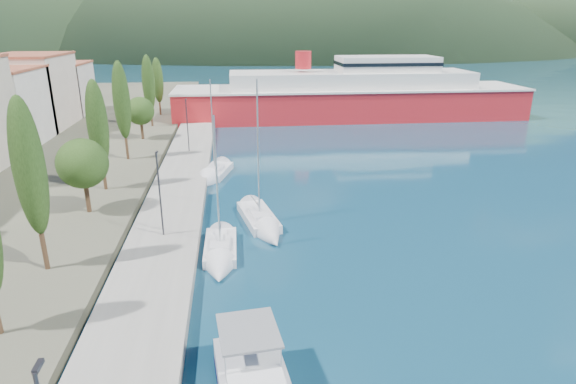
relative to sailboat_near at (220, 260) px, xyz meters
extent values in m
plane|color=navy|center=(4.98, 109.79, -0.29)|extent=(1400.00, 1400.00, 0.00)
cube|color=gray|center=(-4.02, 15.79, 0.11)|extent=(5.00, 88.00, 0.80)
cube|color=white|center=(-27.02, 33.79, 4.91)|extent=(9.00, 11.00, 9.00)
cube|color=beige|center=(-27.02, 44.79, 5.41)|extent=(9.00, 13.00, 10.00)
cube|color=#9E5138|center=(-27.02, 44.79, 10.56)|extent=(9.20, 13.20, 0.30)
cube|color=silver|center=(-27.02, 55.79, 4.41)|extent=(9.00, 10.00, 8.00)
cube|color=#9E5138|center=(-27.02, 55.79, 8.56)|extent=(9.20, 10.20, 0.30)
cylinder|color=#47301E|center=(-10.56, -0.75, 1.59)|extent=(0.30, 0.30, 2.35)
ellipsoid|color=#284317|center=(-10.56, -0.75, 6.94)|extent=(1.80, 1.80, 8.34)
cylinder|color=#47301E|center=(-10.56, 8.84, 1.64)|extent=(0.36, 0.36, 2.46)
sphere|color=#284317|center=(-10.56, 8.84, 4.45)|extent=(3.93, 3.93, 3.93)
cylinder|color=#47301E|center=(-10.56, 14.45, 1.50)|extent=(0.30, 0.30, 2.18)
ellipsoid|color=#284317|center=(-10.56, 14.45, 6.46)|extent=(1.80, 1.80, 7.74)
cylinder|color=#47301E|center=(-10.56, 24.84, 1.59)|extent=(0.30, 0.30, 2.35)
ellipsoid|color=#284317|center=(-10.56, 24.84, 6.93)|extent=(1.80, 1.80, 8.33)
cylinder|color=#47301E|center=(-10.56, 34.77, 1.53)|extent=(0.36, 0.36, 2.24)
sphere|color=#284317|center=(-10.56, 34.77, 4.09)|extent=(3.59, 3.59, 3.59)
cylinder|color=#47301E|center=(-10.56, 43.24, 1.53)|extent=(0.30, 0.30, 2.24)
ellipsoid|color=#284317|center=(-10.56, 43.24, 6.62)|extent=(1.80, 1.80, 7.93)
cylinder|color=#47301E|center=(-10.56, 52.45, 1.42)|extent=(0.30, 0.30, 2.02)
ellipsoid|color=#284317|center=(-10.56, 52.45, 6.02)|extent=(1.80, 1.80, 7.17)
cube|color=#2D2D33|center=(-4.02, -18.06, 6.51)|extent=(0.15, 0.50, 0.12)
cylinder|color=#2D2D33|center=(-4.02, 3.32, 3.51)|extent=(0.12, 0.12, 6.00)
cube|color=#2D2D33|center=(-4.02, 3.57, 6.51)|extent=(0.15, 0.50, 0.12)
cylinder|color=#2D2D33|center=(-4.02, 27.30, 3.51)|extent=(0.12, 0.12, 6.00)
cube|color=#2D2D33|center=(-4.02, 27.55, 6.51)|extent=(0.15, 0.50, 0.12)
cube|color=slate|center=(1.49, -11.51, 2.49)|extent=(2.80, 3.22, 0.11)
cube|color=silver|center=(0.02, 1.78, -0.05)|extent=(2.23, 5.34, 0.85)
cube|color=silver|center=(0.02, 1.43, 0.52)|extent=(1.33, 2.14, 0.33)
cylinder|color=silver|center=(0.02, 1.43, 4.86)|extent=(0.12, 0.12, 8.97)
cone|color=silver|center=(-0.02, -1.62, -0.05)|extent=(2.20, 2.50, 2.17)
cube|color=silver|center=(2.96, 6.97, -0.05)|extent=(3.35, 6.45, 0.87)
cube|color=silver|center=(3.03, 6.57, 0.53)|extent=(1.78, 2.67, 0.34)
cylinder|color=silver|center=(3.03, 6.57, 5.68)|extent=(0.12, 0.12, 10.59)
cone|color=silver|center=(3.71, 3.11, -0.05)|extent=(2.72, 3.24, 2.21)
cube|color=silver|center=(-0.74, 19.95, -0.03)|extent=(3.70, 5.79, 0.92)
cube|color=silver|center=(-0.83, 19.61, 0.58)|extent=(1.93, 2.44, 0.36)
cylinder|color=silver|center=(-0.83, 19.61, 5.01)|extent=(0.12, 0.12, 9.18)
cone|color=silver|center=(-1.66, 16.65, -0.03)|extent=(2.93, 3.04, 2.34)
cube|color=red|center=(20.77, 49.96, 1.88)|extent=(57.26, 12.32, 5.52)
cube|color=silver|center=(20.77, 49.96, 4.64)|extent=(57.66, 12.68, 0.30)
cube|color=silver|center=(20.77, 49.96, 5.82)|extent=(39.52, 10.16, 2.96)
cube|color=silver|center=(26.68, 49.90, 8.48)|extent=(16.07, 7.47, 2.37)
cylinder|color=red|center=(12.88, 50.02, 9.17)|extent=(2.56, 2.56, 2.76)
camera|label=1|loc=(1.15, -28.83, 14.79)|focal=30.00mm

